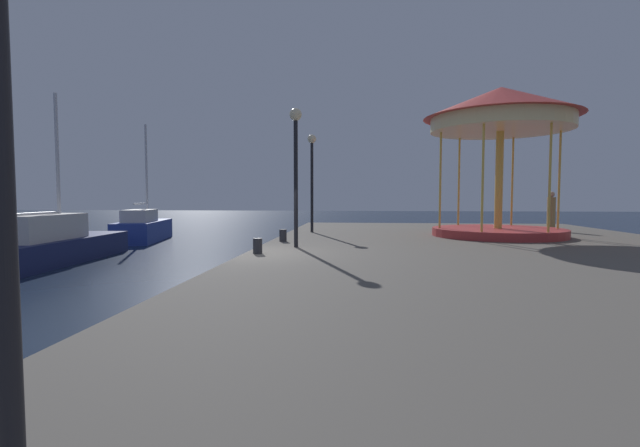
{
  "coord_description": "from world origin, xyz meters",
  "views": [
    {
      "loc": [
        3.08,
        -11.54,
        2.28
      ],
      "look_at": [
        1.45,
        5.63,
        1.24
      ],
      "focal_mm": 25.17,
      "sensor_mm": 36.0,
      "label": 1
    }
  ],
  "objects_px": {
    "lamp_post_far_end": "(312,165)",
    "bollard_south": "(283,235)",
    "carousel": "(500,125)",
    "person_near_carousel": "(551,213)",
    "bollard_center": "(258,246)",
    "sailboat_blue": "(143,228)",
    "lamp_post_mid_promenade": "(296,152)",
    "sailboat_navy": "(48,245)"
  },
  "relations": [
    {
      "from": "carousel",
      "to": "bollard_center",
      "type": "relative_size",
      "value": 13.93
    },
    {
      "from": "sailboat_navy",
      "to": "lamp_post_mid_promenade",
      "type": "distance_m",
      "value": 9.24
    },
    {
      "from": "carousel",
      "to": "bollard_south",
      "type": "height_order",
      "value": "carousel"
    },
    {
      "from": "sailboat_blue",
      "to": "carousel",
      "type": "distance_m",
      "value": 17.5
    },
    {
      "from": "sailboat_navy",
      "to": "lamp_post_far_end",
      "type": "relative_size",
      "value": 1.83
    },
    {
      "from": "carousel",
      "to": "bollard_south",
      "type": "xyz_separation_m",
      "value": [
        -7.65,
        -2.69,
        -3.93
      ]
    },
    {
      "from": "sailboat_blue",
      "to": "bollard_south",
      "type": "height_order",
      "value": "sailboat_blue"
    },
    {
      "from": "person_near_carousel",
      "to": "bollard_center",
      "type": "bearing_deg",
      "value": -141.0
    },
    {
      "from": "lamp_post_mid_promenade",
      "to": "bollard_center",
      "type": "xyz_separation_m",
      "value": [
        -0.78,
        -1.55,
        -2.57
      ]
    },
    {
      "from": "lamp_post_mid_promenade",
      "to": "person_near_carousel",
      "type": "xyz_separation_m",
      "value": [
        10.02,
        7.19,
        -1.98
      ]
    },
    {
      "from": "carousel",
      "to": "bollard_center",
      "type": "height_order",
      "value": "carousel"
    },
    {
      "from": "lamp_post_far_end",
      "to": "sailboat_navy",
      "type": "bearing_deg",
      "value": -153.27
    },
    {
      "from": "sailboat_navy",
      "to": "lamp_post_mid_promenade",
      "type": "height_order",
      "value": "sailboat_navy"
    },
    {
      "from": "sailboat_navy",
      "to": "sailboat_blue",
      "type": "distance_m",
      "value": 7.91
    },
    {
      "from": "sailboat_navy",
      "to": "bollard_south",
      "type": "xyz_separation_m",
      "value": [
        8.01,
        0.39,
        0.37
      ]
    },
    {
      "from": "sailboat_navy",
      "to": "carousel",
      "type": "height_order",
      "value": "carousel"
    },
    {
      "from": "sailboat_navy",
      "to": "person_near_carousel",
      "type": "relative_size",
      "value": 4.35
    },
    {
      "from": "carousel",
      "to": "lamp_post_far_end",
      "type": "distance_m",
      "value": 7.35
    },
    {
      "from": "carousel",
      "to": "lamp_post_far_end",
      "type": "xyz_separation_m",
      "value": [
        -7.12,
        1.21,
        -1.35
      ]
    },
    {
      "from": "bollard_center",
      "to": "person_near_carousel",
      "type": "xyz_separation_m",
      "value": [
        10.8,
        8.74,
        0.59
      ]
    },
    {
      "from": "sailboat_navy",
      "to": "lamp_post_mid_promenade",
      "type": "bearing_deg",
      "value": -8.0
    },
    {
      "from": "lamp_post_mid_promenade",
      "to": "bollard_center",
      "type": "height_order",
      "value": "lamp_post_mid_promenade"
    },
    {
      "from": "lamp_post_far_end",
      "to": "bollard_center",
      "type": "xyz_separation_m",
      "value": [
        -0.62,
        -7.07,
        -2.58
      ]
    },
    {
      "from": "lamp_post_far_end",
      "to": "bollard_south",
      "type": "xyz_separation_m",
      "value": [
        -0.52,
        -3.9,
        -2.58
      ]
    },
    {
      "from": "sailboat_navy",
      "to": "lamp_post_far_end",
      "type": "height_order",
      "value": "sailboat_navy"
    },
    {
      "from": "sailboat_blue",
      "to": "lamp_post_mid_promenade",
      "type": "bearing_deg",
      "value": -44.35
    },
    {
      "from": "sailboat_blue",
      "to": "lamp_post_far_end",
      "type": "xyz_separation_m",
      "value": [
        9.16,
        -3.59,
        2.92
      ]
    },
    {
      "from": "lamp_post_mid_promenade",
      "to": "bollard_center",
      "type": "distance_m",
      "value": 3.11
    },
    {
      "from": "lamp_post_mid_promenade",
      "to": "lamp_post_far_end",
      "type": "height_order",
      "value": "lamp_post_far_end"
    },
    {
      "from": "lamp_post_mid_promenade",
      "to": "bollard_center",
      "type": "bearing_deg",
      "value": -116.51
    },
    {
      "from": "bollard_south",
      "to": "lamp_post_mid_promenade",
      "type": "bearing_deg",
      "value": -67.31
    },
    {
      "from": "sailboat_blue",
      "to": "carousel",
      "type": "relative_size",
      "value": 1.09
    },
    {
      "from": "sailboat_navy",
      "to": "lamp_post_mid_promenade",
      "type": "xyz_separation_m",
      "value": [
        8.68,
        -1.22,
        2.94
      ]
    },
    {
      "from": "lamp_post_far_end",
      "to": "person_near_carousel",
      "type": "bearing_deg",
      "value": 9.35
    },
    {
      "from": "bollard_south",
      "to": "bollard_center",
      "type": "bearing_deg",
      "value": -91.84
    },
    {
      "from": "sailboat_blue",
      "to": "person_near_carousel",
      "type": "distance_m",
      "value": 19.45
    },
    {
      "from": "carousel",
      "to": "person_near_carousel",
      "type": "xyz_separation_m",
      "value": [
        3.05,
        2.89,
        -3.33
      ]
    },
    {
      "from": "sailboat_navy",
      "to": "bollard_south",
      "type": "height_order",
      "value": "sailboat_navy"
    },
    {
      "from": "bollard_center",
      "to": "bollard_south",
      "type": "xyz_separation_m",
      "value": [
        0.1,
        3.17,
        0.0
      ]
    },
    {
      "from": "sailboat_navy",
      "to": "bollard_center",
      "type": "xyz_separation_m",
      "value": [
        7.9,
        -2.77,
        0.37
      ]
    },
    {
      "from": "lamp_post_far_end",
      "to": "person_near_carousel",
      "type": "relative_size",
      "value": 2.37
    },
    {
      "from": "sailboat_blue",
      "to": "person_near_carousel",
      "type": "xyz_separation_m",
      "value": [
        19.33,
        -1.91,
        0.94
      ]
    }
  ]
}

